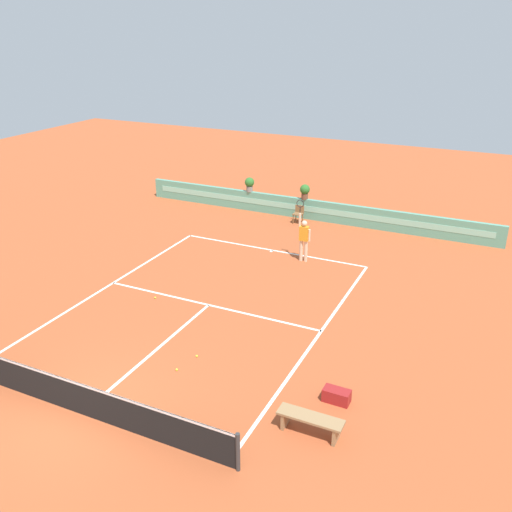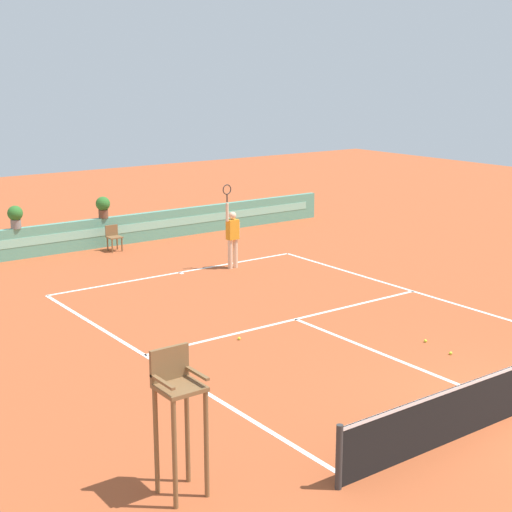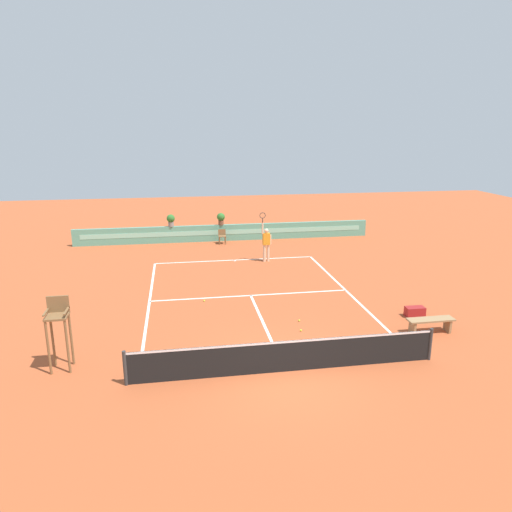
# 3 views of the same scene
# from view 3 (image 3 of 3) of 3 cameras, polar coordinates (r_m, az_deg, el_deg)

# --- Properties ---
(ground_plane) EXTENTS (60.00, 60.00, 0.00)m
(ground_plane) POSITION_cam_3_polar(r_m,az_deg,el_deg) (19.26, -0.45, -5.19)
(ground_plane) COLOR #A84C28
(court_lines) EXTENTS (8.32, 11.94, 0.01)m
(court_lines) POSITION_cam_3_polar(r_m,az_deg,el_deg) (19.93, -0.78, -4.47)
(court_lines) COLOR white
(court_lines) RESTS_ON ground
(net) EXTENTS (8.92, 0.10, 1.00)m
(net) POSITION_cam_3_polar(r_m,az_deg,el_deg) (13.66, 3.59, -11.86)
(net) COLOR #333333
(net) RESTS_ON ground
(back_wall_barrier) EXTENTS (18.00, 0.21, 1.00)m
(back_wall_barrier) POSITION_cam_3_polar(r_m,az_deg,el_deg) (29.03, -3.68, 2.83)
(back_wall_barrier) COLOR #599E84
(back_wall_barrier) RESTS_ON ground
(umpire_chair) EXTENTS (0.60, 0.60, 2.14)m
(umpire_chair) POSITION_cam_3_polar(r_m,az_deg,el_deg) (14.58, -22.74, -7.68)
(umpire_chair) COLOR brown
(umpire_chair) RESTS_ON ground
(ball_kid_chair) EXTENTS (0.44, 0.44, 0.85)m
(ball_kid_chair) POSITION_cam_3_polar(r_m,az_deg,el_deg) (28.30, -4.11, 2.45)
(ball_kid_chair) COLOR brown
(ball_kid_chair) RESTS_ON ground
(bench_courtside) EXTENTS (1.60, 0.44, 0.51)m
(bench_courtside) POSITION_cam_3_polar(r_m,az_deg,el_deg) (17.13, 20.31, -7.52)
(bench_courtside) COLOR #99754C
(bench_courtside) RESTS_ON ground
(gear_bag) EXTENTS (0.70, 0.37, 0.36)m
(gear_bag) POSITION_cam_3_polar(r_m,az_deg,el_deg) (18.45, 18.62, -6.38)
(gear_bag) COLOR maroon
(gear_bag) RESTS_ON ground
(tennis_player) EXTENTS (0.62, 0.24, 2.58)m
(tennis_player) POSITION_cam_3_polar(r_m,az_deg,el_deg) (24.31, 1.24, 1.74)
(tennis_player) COLOR beige
(tennis_player) RESTS_ON ground
(tennis_ball_near_baseline) EXTENTS (0.07, 0.07, 0.07)m
(tennis_ball_near_baseline) POSITION_cam_3_polar(r_m,az_deg,el_deg) (16.40, 5.44, -8.92)
(tennis_ball_near_baseline) COLOR #CCE033
(tennis_ball_near_baseline) RESTS_ON ground
(tennis_ball_mid_court) EXTENTS (0.07, 0.07, 0.07)m
(tennis_ball_mid_court) POSITION_cam_3_polar(r_m,az_deg,el_deg) (17.17, 5.23, -7.76)
(tennis_ball_mid_court) COLOR #CCE033
(tennis_ball_mid_court) RESTS_ON ground
(tennis_ball_by_sideline) EXTENTS (0.07, 0.07, 0.07)m
(tennis_ball_by_sideline) POSITION_cam_3_polar(r_m,az_deg,el_deg) (19.07, -6.27, -5.39)
(tennis_ball_by_sideline) COLOR #CCE033
(tennis_ball_by_sideline) RESTS_ON ground
(potted_plant_left) EXTENTS (0.48, 0.48, 0.72)m
(potted_plant_left) POSITION_cam_3_polar(r_m,az_deg,el_deg) (28.72, -10.25, 4.34)
(potted_plant_left) COLOR gray
(potted_plant_left) RESTS_ON back_wall_barrier
(potted_plant_centre) EXTENTS (0.48, 0.48, 0.72)m
(potted_plant_centre) POSITION_cam_3_polar(r_m,az_deg,el_deg) (28.83, -4.26, 4.58)
(potted_plant_centre) COLOR brown
(potted_plant_centre) RESTS_ON back_wall_barrier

